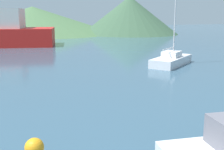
{
  "coord_description": "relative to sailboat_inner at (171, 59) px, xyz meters",
  "views": [
    {
      "loc": [
        -4.48,
        -1.84,
        4.8
      ],
      "look_at": [
        0.71,
        14.0,
        1.2
      ],
      "focal_mm": 45.0,
      "sensor_mm": 36.0,
      "label": 1
    }
  ],
  "objects": [
    {
      "name": "hill_east",
      "position": [
        12.8,
        43.39,
        4.09
      ],
      "size": [
        24.32,
        24.32,
        9.26
      ],
      "color": "#38563D",
      "rests_on": "ground_plane"
    },
    {
      "name": "hill_central",
      "position": [
        -10.28,
        53.44,
        2.88
      ],
      "size": [
        42.37,
        42.37,
        6.85
      ],
      "color": "#476B42",
      "rests_on": "ground_plane"
    },
    {
      "name": "sailboat_inner",
      "position": [
        0.0,
        0.0,
        0.0
      ],
      "size": [
        5.93,
        5.38,
        10.09
      ],
      "rotation": [
        0.0,
        0.0,
        0.68
      ],
      "color": "silver",
      "rests_on": "ground_plane"
    }
  ]
}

